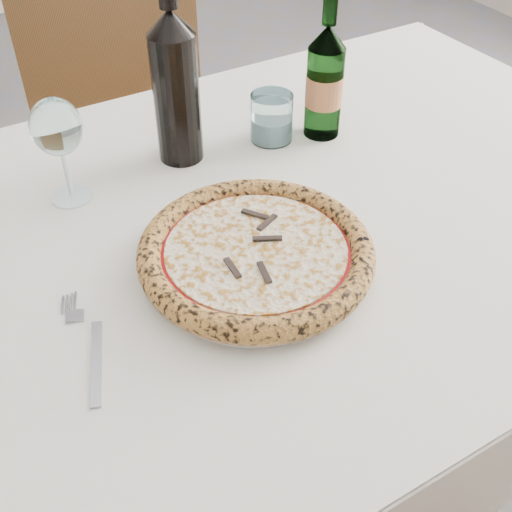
% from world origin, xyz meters
% --- Properties ---
extents(floor, '(5.00, 6.00, 0.02)m').
position_xyz_m(floor, '(0.00, 0.00, -0.01)').
color(floor, slate).
rests_on(floor, ground).
extents(dining_table, '(1.59, 0.97, 0.76)m').
position_xyz_m(dining_table, '(-0.16, -0.22, 0.68)').
color(dining_table, brown).
rests_on(dining_table, floor).
extents(chair_far, '(0.50, 0.50, 0.93)m').
position_xyz_m(chair_far, '(-0.05, 0.56, 0.53)').
color(chair_far, brown).
rests_on(chair_far, floor).
extents(plate, '(0.29, 0.29, 0.02)m').
position_xyz_m(plate, '(-0.16, -0.32, 0.76)').
color(plate, silver).
rests_on(plate, dining_table).
extents(pizza, '(0.32, 0.32, 0.03)m').
position_xyz_m(pizza, '(-0.16, -0.32, 0.78)').
color(pizza, tan).
rests_on(pizza, plate).
extents(fork, '(0.05, 0.18, 0.00)m').
position_xyz_m(fork, '(-0.40, -0.35, 0.76)').
color(fork, gray).
rests_on(fork, dining_table).
extents(wine_glass, '(0.08, 0.08, 0.17)m').
position_xyz_m(wine_glass, '(-0.33, -0.04, 0.88)').
color(wine_glass, white).
rests_on(wine_glass, dining_table).
extents(tumbler, '(0.07, 0.07, 0.08)m').
position_xyz_m(tumbler, '(0.03, -0.03, 0.79)').
color(tumbler, white).
rests_on(tumbler, dining_table).
extents(beer_bottle, '(0.06, 0.06, 0.24)m').
position_xyz_m(beer_bottle, '(0.11, -0.06, 0.85)').
color(beer_bottle, '#3C6E3B').
rests_on(beer_bottle, dining_table).
extents(wine_bottle, '(0.07, 0.07, 0.30)m').
position_xyz_m(wine_bottle, '(-0.14, -0.01, 0.89)').
color(wine_bottle, black).
rests_on(wine_bottle, dining_table).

